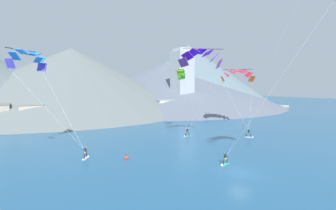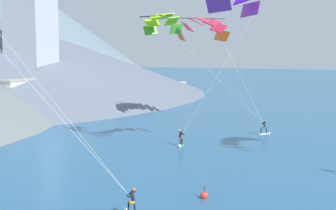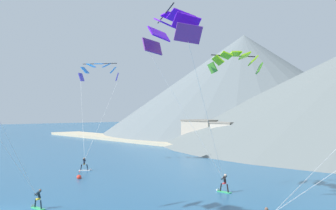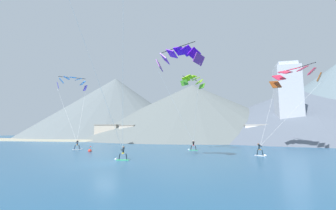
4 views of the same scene
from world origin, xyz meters
name	(u,v)px [view 2 (image 2 of 4)]	position (x,y,z in m)	size (l,w,h in m)	color
kitesurfer_near_lead	(180,141)	(6.28, 18.67, 0.57)	(1.77, 0.63, 1.82)	#33B266
kitesurfer_mid_center	(130,206)	(-14.13, 15.19, 0.56)	(1.35, 1.64, 1.81)	white
kitesurfer_far_left	(265,130)	(16.46, 11.26, 0.53)	(1.51, 1.52, 1.76)	white
parafoil_kite_far_left	(203,27)	(24.03, 21.21, 13.16)	(11.42, 13.29, 13.19)	#984919
parafoil_kite_distant_high_outer	(162,21)	(6.24, 20.75, 13.00)	(4.33, 5.30, 2.22)	#50A528
race_marker_buoy	(204,196)	(-9.48, 11.74, 0.16)	(0.56, 0.56, 1.02)	red
shore_building_old_town	(20,95)	(22.90, 51.49, 2.75)	(10.09, 4.56, 5.47)	silver
highrise_tower	(31,37)	(31.72, 55.32, 12.28)	(7.00, 7.00, 24.98)	#A8ADB7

